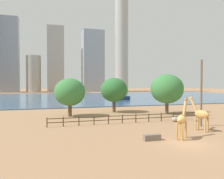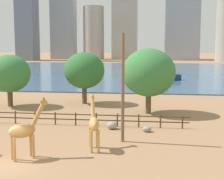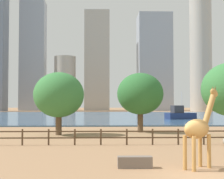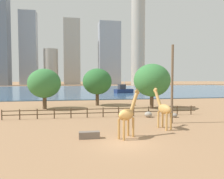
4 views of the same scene
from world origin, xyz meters
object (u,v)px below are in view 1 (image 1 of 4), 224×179
at_px(giraffe_tall, 201,114).
at_px(tree_left_large, 114,90).
at_px(tree_center_broad, 167,89).
at_px(boat_sailboat, 121,97).
at_px(utility_pole, 201,93).
at_px(giraffe_companion, 182,119).
at_px(tree_right_tall, 70,92).
at_px(boulder_near_fence, 196,120).
at_px(feeding_trough, 152,137).
at_px(boulder_by_pole, 175,119).

distance_m(giraffe_tall, tree_left_large, 20.73).
xyz_separation_m(tree_left_large, tree_center_broad, (8.81, -5.63, 0.29)).
height_order(tree_center_broad, boat_sailboat, tree_center_broad).
bearing_deg(utility_pole, tree_center_broad, 81.12).
distance_m(giraffe_companion, tree_right_tall, 21.82).
bearing_deg(tree_right_tall, boulder_near_fence, -30.95).
bearing_deg(feeding_trough, tree_right_tall, 108.29).
relative_size(tree_left_large, tree_right_tall, 1.04).
distance_m(utility_pole, boulder_by_pole, 6.00).
distance_m(boulder_near_fence, tree_right_tall, 21.50).
relative_size(giraffe_tall, tree_right_tall, 0.64).
xyz_separation_m(giraffe_companion, boulder_by_pole, (5.07, 9.23, -1.70)).
bearing_deg(tree_left_large, utility_pole, -68.45).
height_order(boulder_by_pole, feeding_trough, boulder_by_pole).
bearing_deg(feeding_trough, boulder_by_pole, 46.86).
relative_size(boulder_near_fence, feeding_trough, 0.46).
bearing_deg(boulder_near_fence, tree_center_broad, 90.56).
distance_m(boulder_by_pole, tree_right_tall, 18.35).
bearing_deg(giraffe_companion, tree_left_large, 50.99).
relative_size(boulder_by_pole, feeding_trough, 0.56).
relative_size(giraffe_companion, utility_pole, 0.48).
distance_m(giraffe_companion, tree_center_broad, 19.24).
xyz_separation_m(boulder_near_fence, tree_right_tall, (-18.11, 10.86, 4.04)).
height_order(giraffe_tall, utility_pole, utility_pole).
bearing_deg(giraffe_companion, tree_center_broad, 23.79).
xyz_separation_m(feeding_trough, tree_center_broad, (11.69, 16.83, 4.52)).
distance_m(tree_center_broad, boat_sailboat, 35.62).
height_order(utility_pole, boat_sailboat, utility_pole).
xyz_separation_m(giraffe_tall, tree_left_large, (-4.94, 19.98, 2.48)).
xyz_separation_m(giraffe_tall, boat_sailboat, (6.64, 49.68, -0.89)).
height_order(giraffe_tall, boat_sailboat, boat_sailboat).
xyz_separation_m(boulder_near_fence, tree_center_broad, (-0.08, 8.52, 4.55)).
bearing_deg(boat_sailboat, giraffe_companion, -122.45).
bearing_deg(tree_left_large, feeding_trough, -97.30).
bearing_deg(feeding_trough, boulder_near_fence, 35.21).
relative_size(utility_pole, tree_left_large, 1.29).
xyz_separation_m(feeding_trough, boat_sailboat, (14.46, 52.15, 0.86)).
relative_size(feeding_trough, tree_left_large, 0.26).
height_order(giraffe_tall, tree_left_large, tree_left_large).
xyz_separation_m(boulder_by_pole, feeding_trough, (-8.39, -8.96, -0.07)).
bearing_deg(giraffe_tall, utility_pole, -54.71).
distance_m(feeding_trough, tree_left_large, 23.03).
xyz_separation_m(giraffe_tall, boulder_by_pole, (0.57, 6.48, -1.68)).
height_order(boulder_by_pole, tree_left_large, tree_left_large).
bearing_deg(tree_center_broad, boat_sailboat, 85.51).
bearing_deg(tree_left_large, boat_sailboat, 68.68).
height_order(giraffe_companion, utility_pole, utility_pole).
height_order(tree_left_large, tree_right_tall, tree_left_large).
xyz_separation_m(utility_pole, feeding_trough, (-9.82, -4.87, -4.22)).
bearing_deg(tree_center_broad, utility_pole, -98.88).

